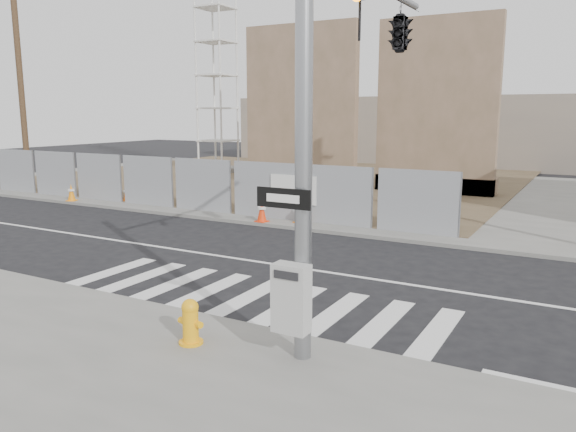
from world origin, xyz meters
The scene contains 13 objects.
ground centered at (0.00, 0.00, 0.00)m, with size 100.00×100.00×0.00m, color black.
sidewalk_far centered at (0.00, 14.00, 0.06)m, with size 50.00×20.00×0.12m, color slate.
signal_pole centered at (2.49, -2.05, 4.78)m, with size 0.96×5.87×7.00m.
chain_link_fence centered at (-10.00, 5.00, 1.12)m, with size 24.60×0.04×2.00m, color gray.
concrete_wall_left centered at (-7.00, 13.08, 3.38)m, with size 6.00×1.30×8.00m.
concrete_wall_right centered at (-0.50, 14.08, 3.38)m, with size 5.50×1.30×8.00m.
crane_tower centered at (-15.00, 17.00, 9.02)m, with size 2.60×2.60×18.15m.
utility_pole_left centered at (-18.00, 5.50, 5.20)m, with size 1.60×0.28×10.00m.
fire_hydrant centered at (0.66, -5.24, 0.50)m, with size 0.50×0.50×0.76m.
traffic_cone_a centered at (-13.47, 4.22, 0.47)m, with size 0.48×0.48×0.73m.
traffic_cone_b centered at (-11.23, 5.21, 0.46)m, with size 0.44×0.44×0.70m.
traffic_cone_c centered at (-3.84, 4.22, 0.49)m, with size 0.45×0.45×0.75m.
traffic_cone_d centered at (-2.62, 4.72, 0.45)m, with size 0.42×0.42×0.68m.
Camera 1 is at (6.30, -12.06, 3.87)m, focal length 35.00 mm.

